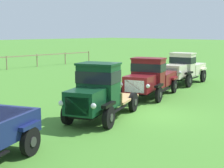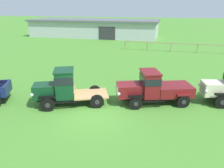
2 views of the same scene
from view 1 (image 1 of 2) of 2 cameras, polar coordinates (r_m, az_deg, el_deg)
ground_plane at (r=15.06m, az=6.31°, el=-5.09°), size 240.00×240.00×0.00m
paddock_fence at (r=34.73m, az=-14.54°, el=4.14°), size 17.15×0.56×1.30m
vintage_truck_second_in_line at (r=13.76m, az=-2.44°, el=-1.31°), size 4.95×3.34×2.35m
vintage_truck_midrow_center at (r=19.00m, az=6.33°, el=1.07°), size 5.18×3.26×2.17m
vintage_truck_far_side at (r=23.99m, az=11.85°, el=2.58°), size 4.79×2.59×2.15m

